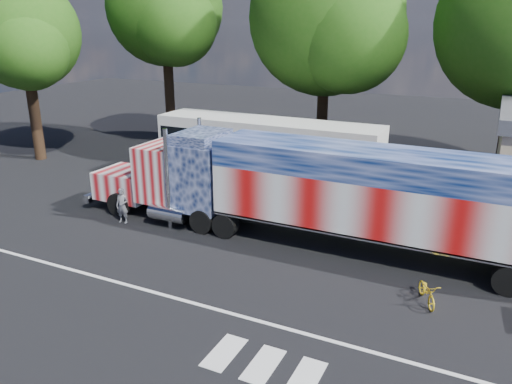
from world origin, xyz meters
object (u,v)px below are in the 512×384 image
at_px(tree_w_a, 24,34).
at_px(tree_nw_a, 166,8).
at_px(coach_bus, 267,152).
at_px(woman, 122,206).
at_px(semi_truck, 322,191).
at_px(bicycle, 427,292).
at_px(tree_n_mid, 328,19).

relative_size(tree_w_a, tree_nw_a, 0.84).
height_order(coach_bus, tree_w_a, tree_w_a).
bearing_deg(tree_w_a, woman, -27.54).
bearing_deg(semi_truck, bicycle, -31.66).
bearing_deg(bicycle, woman, 149.64).
bearing_deg(bicycle, coach_bus, 111.86).
relative_size(bicycle, tree_n_mid, 0.11).
xyz_separation_m(coach_bus, tree_nw_a, (-10.52, 5.99, 7.72)).
distance_m(tree_w_a, tree_n_mid, 18.83).
distance_m(woman, tree_nw_a, 17.93).
bearing_deg(tree_w_a, tree_n_mid, 25.87).
xyz_separation_m(semi_truck, bicycle, (4.64, -2.86, -1.92)).
xyz_separation_m(woman, tree_n_mid, (4.59, 14.63, 8.09)).
bearing_deg(bicycle, tree_w_a, 138.15).
distance_m(coach_bus, tree_n_mid, 9.71).
distance_m(bicycle, tree_w_a, 27.94).
bearing_deg(tree_nw_a, tree_n_mid, 3.23).
height_order(semi_truck, coach_bus, semi_truck).
xyz_separation_m(semi_truck, tree_nw_a, (-15.79, 12.27, 7.31)).
distance_m(semi_truck, woman, 9.11).
bearing_deg(coach_bus, tree_nw_a, 150.32).
bearing_deg(woman, semi_truck, 2.17).
relative_size(woman, bicycle, 1.08).
bearing_deg(woman, tree_n_mid, 63.76).
distance_m(woman, bicycle, 13.52).
height_order(tree_nw_a, tree_n_mid, tree_n_mid).
xyz_separation_m(bicycle, tree_nw_a, (-20.43, 15.13, 9.23)).
distance_m(semi_truck, bicycle, 5.78).
bearing_deg(tree_nw_a, coach_bus, -29.68).
xyz_separation_m(tree_nw_a, tree_n_mid, (11.56, 0.65, -0.72)).
bearing_deg(woman, coach_bus, 57.22).
distance_m(bicycle, tree_n_mid, 20.01).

